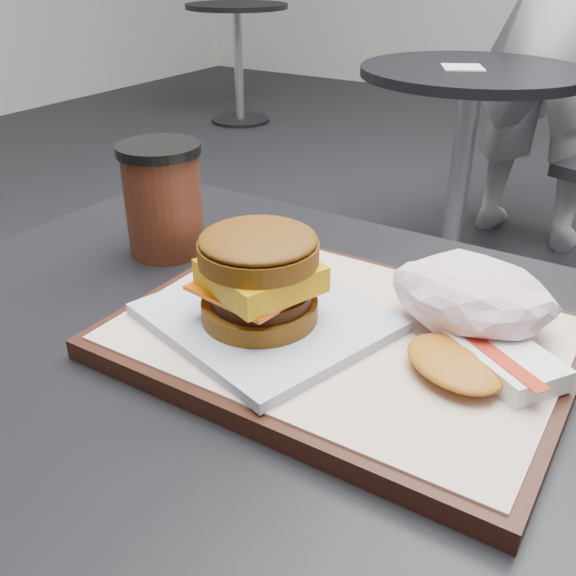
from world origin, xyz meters
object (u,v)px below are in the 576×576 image
(neighbor_table, at_px, (466,131))
(crumpled_wrapper, at_px, (473,296))
(serving_tray, at_px, (341,338))
(customer_table, at_px, (278,493))
(patron, at_px, (564,5))
(hash_brown, at_px, (482,361))
(breakfast_sandwich, at_px, (261,286))
(coffee_cup, at_px, (163,196))

(neighbor_table, bearing_deg, crumpled_wrapper, -72.45)
(serving_tray, bearing_deg, customer_table, -156.82)
(patron, bearing_deg, hash_brown, 108.49)
(breakfast_sandwich, relative_size, neighbor_table, 0.31)
(customer_table, xyz_separation_m, hash_brown, (0.17, 0.02, 0.22))
(breakfast_sandwich, bearing_deg, serving_tray, 28.94)
(serving_tray, distance_m, crumpled_wrapper, 0.12)
(patron, bearing_deg, neighbor_table, 87.43)
(serving_tray, xyz_separation_m, coffee_cup, (-0.27, 0.07, 0.06))
(customer_table, distance_m, hash_brown, 0.28)
(breakfast_sandwich, height_order, coffee_cup, coffee_cup)
(neighbor_table, bearing_deg, breakfast_sandwich, -78.34)
(serving_tray, xyz_separation_m, patron, (-0.29, 2.23, 0.11))
(customer_table, relative_size, serving_tray, 2.11)
(crumpled_wrapper, xyz_separation_m, patron, (-0.38, 2.17, 0.07))
(hash_brown, relative_size, crumpled_wrapper, 0.99)
(customer_table, height_order, neighbor_table, customer_table)
(breakfast_sandwich, xyz_separation_m, coffee_cup, (-0.21, 0.11, 0.01))
(neighbor_table, height_order, patron, patron)
(crumpled_wrapper, relative_size, neighbor_table, 0.18)
(breakfast_sandwich, xyz_separation_m, patron, (-0.23, 2.27, 0.06))
(customer_table, bearing_deg, crumpled_wrapper, 30.28)
(customer_table, bearing_deg, serving_tray, 23.18)
(customer_table, distance_m, crumpled_wrapper, 0.29)
(coffee_cup, relative_size, neighbor_table, 0.17)
(coffee_cup, xyz_separation_m, patron, (-0.02, 2.16, 0.05))
(breakfast_sandwich, distance_m, crumpled_wrapper, 0.18)
(hash_brown, bearing_deg, patron, 100.44)
(customer_table, relative_size, neighbor_table, 1.07)
(crumpled_wrapper, bearing_deg, customer_table, -149.72)
(customer_table, distance_m, breakfast_sandwich, 0.25)
(breakfast_sandwich, distance_m, hash_brown, 0.19)
(crumpled_wrapper, height_order, neighbor_table, crumpled_wrapper)
(neighbor_table, bearing_deg, hash_brown, -72.11)
(neighbor_table, bearing_deg, coffee_cup, -84.95)
(hash_brown, bearing_deg, crumpled_wrapper, 116.06)
(crumpled_wrapper, bearing_deg, hash_brown, -63.94)
(breakfast_sandwich, xyz_separation_m, hash_brown, (0.18, 0.03, -0.03))
(customer_table, distance_m, coffee_cup, 0.34)
(neighbor_table, bearing_deg, customer_table, -78.02)
(hash_brown, height_order, neighbor_table, hash_brown)
(neighbor_table, bearing_deg, patron, 79.38)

